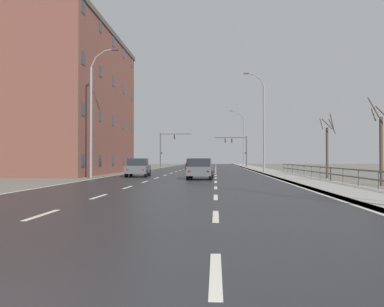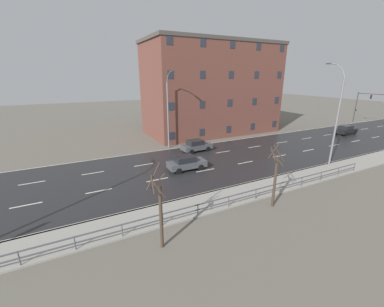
{
  "view_description": "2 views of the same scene",
  "coord_description": "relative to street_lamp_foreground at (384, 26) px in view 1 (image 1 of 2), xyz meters",
  "views": [
    {
      "loc": [
        2.33,
        -3.46,
        1.53
      ],
      "look_at": [
        -0.5,
        45.88,
        2.18
      ],
      "focal_mm": 38.59,
      "sensor_mm": 36.0,
      "label": 1
    },
    {
      "loc": [
        23.37,
        16.59,
        9.68
      ],
      "look_at": [
        0.0,
        28.59,
        1.31
      ],
      "focal_mm": 22.89,
      "sensor_mm": 36.0,
      "label": 2
    }
  ],
  "objects": [
    {
      "name": "guardrail",
      "position": [
        2.4,
        14.66,
        -4.88
      ],
      "size": [
        0.07,
        37.4,
        1.0
      ],
      "color": "#515459",
      "rests_on": "ground"
    },
    {
      "name": "traffic_signal_right",
      "position": [
        -1.1,
        62.17,
        -1.62
      ],
      "size": [
        5.97,
        0.36,
        5.66
      ],
      "color": "#38383A",
      "rests_on": "ground"
    },
    {
      "name": "car_near_right",
      "position": [
        -6.26,
        17.95,
        -4.78
      ],
      "size": [
        1.94,
        4.15,
        1.57
      ],
      "rotation": [
        0.0,
        0.0,
        -0.03
      ],
      "color": "#474C51",
      "rests_on": "ground"
    },
    {
      "name": "bare_tree_near",
      "position": [
        4.28,
        11.21,
        -3.33
      ],
      "size": [
        1.08,
        1.15,
        5.09
      ],
      "color": "#423328",
      "rests_on": "ground"
    },
    {
      "name": "brick_building",
      "position": [
        -21.51,
        30.33,
        1.98
      ],
      "size": [
        11.27,
        22.69,
        15.13
      ],
      "color": "brown",
      "rests_on": "ground"
    },
    {
      "name": "street_lamp_midground",
      "position": [
        0.02,
        32.49,
        -0.18
      ],
      "size": [
        2.3,
        0.24,
        11.0
      ],
      "color": "slate",
      "rests_on": "ground"
    },
    {
      "name": "street_lamp_left_bank",
      "position": [
        -14.9,
        19.49,
        -0.51
      ],
      "size": [
        2.33,
        0.24,
        10.35
      ],
      "color": "slate",
      "rests_on": "ground"
    },
    {
      "name": "road_asphalt_strip",
      "position": [
        -7.45,
        50.66,
        -5.58
      ],
      "size": [
        14.0,
        120.0,
        0.03
      ],
      "color": "#232326",
      "rests_on": "ground"
    },
    {
      "name": "street_lamp_distant",
      "position": [
        -0.03,
        64.97,
        -0.38
      ],
      "size": [
        2.71,
        0.24,
        10.69
      ],
      "color": "slate",
      "rests_on": "ground"
    },
    {
      "name": "bare_tree_mid",
      "position": [
        3.75,
        20.49,
        -3.26
      ],
      "size": [
        1.17,
        1.18,
        5.1
      ],
      "color": "#423328",
      "rests_on": "ground"
    },
    {
      "name": "car_near_left",
      "position": [
        -11.73,
        22.08,
        -4.78
      ],
      "size": [
        2.02,
        4.19,
        1.57
      ],
      "rotation": [
        0.0,
        0.0,
        0.06
      ],
      "color": "#474C51",
      "rests_on": "ground"
    },
    {
      "name": "ground_plane",
      "position": [
        -7.45,
        38.66,
        -5.65
      ],
      "size": [
        160.0,
        160.0,
        0.12
      ],
      "color": "#666056"
    },
    {
      "name": "traffic_signal_left",
      "position": [
        -14.26,
        63.02,
        -1.34
      ],
      "size": [
        5.89,
        0.36,
        6.4
      ],
      "color": "#38383A",
      "rests_on": "ground"
    },
    {
      "name": "sidewalk_right",
      "position": [
        0.98,
        50.66,
        -5.53
      ],
      "size": [
        3.0,
        120.0,
        0.12
      ],
      "color": "gray",
      "rests_on": "ground"
    },
    {
      "name": "car_mid_centre",
      "position": [
        -8.74,
        49.76,
        -4.78
      ],
      "size": [
        1.96,
        4.16,
        1.57
      ],
      "rotation": [
        0.0,
        0.0,
        0.04
      ],
      "color": "black",
      "rests_on": "ground"
    },
    {
      "name": "street_lamp_foreground",
      "position": [
        0.0,
        0.0,
        0.0
      ],
      "size": [
        2.57,
        0.24,
        11.43
      ],
      "color": "slate",
      "rests_on": "ground"
    }
  ]
}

